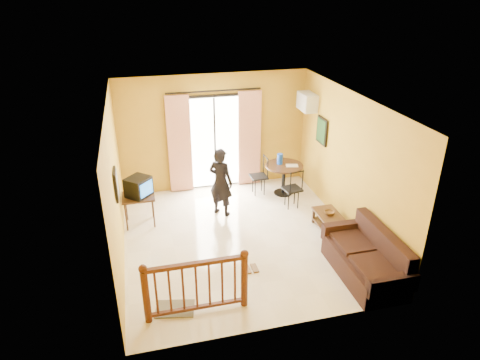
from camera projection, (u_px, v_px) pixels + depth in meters
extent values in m
plane|color=beige|center=(240.00, 238.00, 8.59)|extent=(5.00, 5.00, 0.00)
plane|color=white|center=(240.00, 101.00, 7.40)|extent=(5.00, 5.00, 0.00)
plane|color=#B78C23|center=(214.00, 132.00, 10.19)|extent=(4.50, 0.00, 4.50)
plane|color=#B78C23|center=(284.00, 248.00, 5.80)|extent=(4.50, 0.00, 4.50)
plane|color=#B78C23|center=(115.00, 187.00, 7.50)|extent=(0.00, 5.00, 5.00)
plane|color=#B78C23|center=(349.00, 163.00, 8.49)|extent=(0.00, 5.00, 5.00)
cube|color=black|center=(215.00, 142.00, 10.28)|extent=(1.34, 0.03, 2.34)
cube|color=white|center=(215.00, 143.00, 10.25)|extent=(1.20, 0.04, 2.20)
cube|color=black|center=(215.00, 143.00, 10.23)|extent=(0.04, 0.02, 2.20)
cube|color=beige|center=(180.00, 145.00, 10.00)|extent=(0.55, 0.08, 2.35)
cube|color=beige|center=(250.00, 139.00, 10.37)|extent=(0.55, 0.08, 2.35)
cylinder|color=black|center=(214.00, 91.00, 9.66)|extent=(2.20, 0.04, 0.04)
cube|color=black|center=(138.00, 197.00, 8.82)|extent=(0.66, 0.55, 0.04)
cylinder|color=black|center=(126.00, 217.00, 8.71)|extent=(0.04, 0.04, 0.64)
cylinder|color=black|center=(154.00, 214.00, 8.83)|extent=(0.04, 0.04, 0.64)
cylinder|color=black|center=(126.00, 207.00, 9.09)|extent=(0.04, 0.04, 0.64)
cylinder|color=black|center=(152.00, 204.00, 9.22)|extent=(0.04, 0.04, 0.64)
cube|color=black|center=(138.00, 187.00, 8.74)|extent=(0.61, 0.61, 0.41)
cube|color=blue|center=(146.00, 189.00, 8.65)|extent=(0.26, 0.28, 0.29)
cube|color=black|center=(116.00, 184.00, 7.26)|extent=(0.04, 0.42, 0.52)
cube|color=#56524A|center=(117.00, 184.00, 7.27)|extent=(0.01, 0.34, 0.44)
cylinder|color=black|center=(284.00, 166.00, 10.07)|extent=(0.90, 0.90, 0.04)
cylinder|color=black|center=(284.00, 180.00, 10.22)|extent=(0.08, 0.08, 0.73)
cylinder|color=black|center=(283.00, 193.00, 10.37)|extent=(0.44, 0.44, 0.03)
cylinder|color=#1340B8|center=(280.00, 159.00, 10.07)|extent=(0.14, 0.14, 0.25)
cube|color=beige|center=(292.00, 166.00, 10.00)|extent=(0.32, 0.24, 0.02)
cube|color=silver|center=(307.00, 102.00, 9.85)|extent=(0.30, 0.60, 0.40)
cube|color=gray|center=(301.00, 102.00, 9.81)|extent=(0.02, 0.56, 0.36)
cube|color=black|center=(322.00, 131.00, 9.52)|extent=(0.04, 0.50, 0.60)
cube|color=black|center=(321.00, 131.00, 9.51)|extent=(0.01, 0.42, 0.52)
cube|color=black|center=(330.00, 216.00, 8.70)|extent=(0.46, 0.83, 0.04)
cube|color=black|center=(329.00, 226.00, 8.80)|extent=(0.42, 0.79, 0.03)
cube|color=black|center=(328.00, 233.00, 8.41)|extent=(0.05, 0.05, 0.35)
cube|color=black|center=(345.00, 231.00, 8.49)|extent=(0.05, 0.05, 0.35)
cube|color=black|center=(313.00, 215.00, 9.06)|extent=(0.05, 0.05, 0.35)
cube|color=black|center=(329.00, 213.00, 9.14)|extent=(0.05, 0.05, 0.35)
imported|color=brown|center=(329.00, 213.00, 8.70)|extent=(0.23, 0.23, 0.06)
cube|color=black|center=(364.00, 266.00, 7.41)|extent=(0.85, 1.68, 0.42)
cube|color=black|center=(383.00, 245.00, 7.32)|extent=(0.20, 1.68, 0.58)
cube|color=black|center=(392.00, 285.00, 6.59)|extent=(0.84, 0.17, 0.32)
cube|color=black|center=(344.00, 230.00, 8.03)|extent=(0.84, 0.17, 0.32)
cube|color=black|center=(374.00, 267.00, 6.97)|extent=(0.58, 0.69, 0.11)
cube|color=black|center=(353.00, 243.00, 7.62)|extent=(0.58, 0.69, 0.11)
imported|color=black|center=(221.00, 182.00, 9.16)|extent=(0.66, 0.65, 1.54)
cylinder|color=#471E0F|center=(146.00, 297.00, 6.31)|extent=(0.11, 0.11, 0.92)
cylinder|color=#471E0F|center=(244.00, 281.00, 6.64)|extent=(0.11, 0.11, 0.92)
sphere|color=#471E0F|center=(143.00, 269.00, 6.09)|extent=(0.13, 0.13, 0.13)
sphere|color=#471E0F|center=(244.00, 254.00, 6.42)|extent=(0.13, 0.13, 0.13)
cube|color=#471E0F|center=(195.00, 264.00, 6.28)|extent=(1.55, 0.08, 0.06)
cube|color=#471E0F|center=(197.00, 307.00, 6.63)|extent=(1.55, 0.06, 0.05)
cube|color=#5E5A4B|center=(175.00, 309.00, 6.73)|extent=(0.67, 0.52, 0.02)
cube|color=brown|center=(247.00, 269.00, 7.63)|extent=(0.10, 0.25, 0.03)
cube|color=brown|center=(255.00, 268.00, 7.66)|extent=(0.10, 0.25, 0.03)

